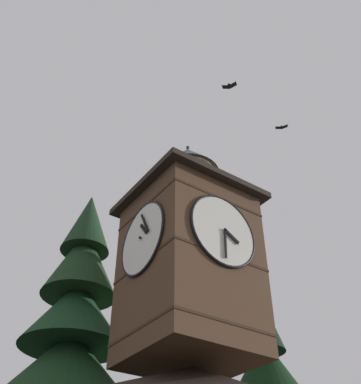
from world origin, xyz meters
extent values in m
cube|color=brown|center=(0.96, -1.35, 10.36)|extent=(4.09, 4.09, 6.43)
cube|color=#3C291C|center=(0.96, -1.35, 7.92)|extent=(4.13, 4.13, 0.10)
cube|color=#3C291C|center=(0.96, -1.35, 10.33)|extent=(4.13, 4.13, 0.10)
cube|color=#3C291C|center=(0.96, -1.35, 12.74)|extent=(4.13, 4.13, 0.10)
cylinder|color=white|center=(0.96, 0.73, 11.29)|extent=(2.80, 0.10, 2.80)
torus|color=black|center=(0.96, 0.75, 11.29)|extent=(2.90, 0.10, 2.90)
cube|color=black|center=(0.66, 0.83, 11.11)|extent=(0.66, 0.04, 0.46)
cube|color=black|center=(0.98, 0.83, 10.72)|extent=(0.11, 0.04, 1.15)
sphere|color=black|center=(0.96, 0.84, 11.29)|extent=(0.10, 0.10, 0.10)
cylinder|color=white|center=(3.04, -1.35, 11.29)|extent=(0.10, 2.80, 2.80)
torus|color=black|center=(3.06, -1.35, 11.29)|extent=(0.10, 2.90, 2.90)
cube|color=black|center=(3.14, -1.13, 11.56)|extent=(0.04, 0.53, 0.62)
cube|color=black|center=(3.14, -1.08, 11.80)|extent=(0.04, 0.61, 1.05)
sphere|color=black|center=(3.15, -1.35, 11.29)|extent=(0.10, 0.10, 0.10)
cube|color=#2D231E|center=(0.96, -1.35, 13.70)|extent=(4.79, 4.79, 0.25)
cylinder|color=#D1BC84|center=(0.96, -1.35, 14.56)|extent=(2.43, 2.43, 1.46)
cylinder|color=#2D2319|center=(0.96, -1.35, 14.01)|extent=(2.49, 2.49, 0.10)
cylinder|color=#2D2319|center=(0.96, -1.35, 14.38)|extent=(2.49, 2.49, 0.10)
cylinder|color=#2D2319|center=(0.96, -1.35, 14.74)|extent=(2.49, 2.49, 0.10)
cylinder|color=#2D2319|center=(0.96, -1.35, 15.11)|extent=(2.49, 2.49, 0.10)
cone|color=#424C5B|center=(0.96, -1.35, 16.03)|extent=(2.73, 2.73, 1.47)
sphere|color=#384251|center=(0.96, -1.35, 16.86)|extent=(0.16, 0.16, 0.16)
cone|color=#15341A|center=(3.28, -6.09, 7.90)|extent=(5.17, 5.17, 2.95)
cone|color=#17391F|center=(3.28, -6.09, 10.07)|extent=(4.17, 4.17, 2.93)
cone|color=#1C371D|center=(3.28, -6.09, 12.46)|extent=(3.17, 3.17, 3.35)
cone|color=#1A361F|center=(3.28, -6.09, 14.49)|extent=(2.17, 2.17, 3.06)
cone|color=black|center=(-6.26, -5.19, 9.41)|extent=(3.39, 3.39, 2.82)
cone|color=black|center=(-6.26, -5.19, 11.69)|extent=(2.15, 2.15, 3.23)
ellipsoid|color=black|center=(0.73, 1.50, 18.47)|extent=(0.32, 0.29, 0.16)
cube|color=black|center=(0.83, 1.36, 18.47)|extent=(0.34, 0.37, 0.15)
cube|color=black|center=(0.64, 1.63, 18.47)|extent=(0.34, 0.37, 0.15)
ellipsoid|color=black|center=(-3.57, 0.45, 19.27)|extent=(0.25, 0.24, 0.13)
cube|color=black|center=(-3.67, 0.57, 19.27)|extent=(0.32, 0.34, 0.11)
cube|color=black|center=(-3.47, 0.33, 19.27)|extent=(0.32, 0.34, 0.11)
camera|label=1|loc=(10.42, 11.69, 1.98)|focal=45.21mm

